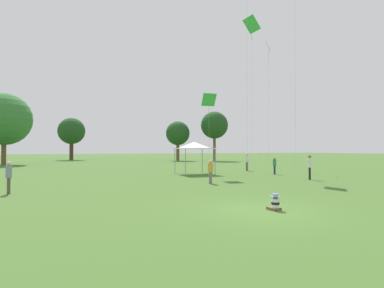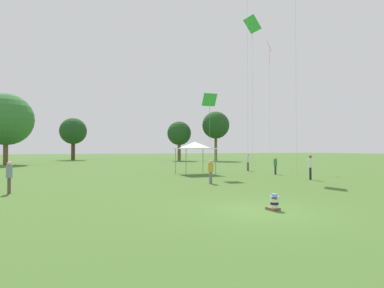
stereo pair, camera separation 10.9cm
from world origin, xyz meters
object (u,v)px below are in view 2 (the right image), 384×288
object	(u,v)px
seated_toddler	(274,203)
canopy_tent	(195,146)
kite_1	(252,27)
person_standing_3	(248,160)
kite_4	(210,101)
distant_tree_0	(73,131)
distant_tree_2	(6,119)
distant_tree_3	(216,125)
person_standing_5	(310,164)
kite_2	(269,51)
distant_tree_1	(179,134)
person_standing_2	(275,164)
person_standing_0	(211,170)
person_standing_1	(9,174)

from	to	relation	value
seated_toddler	canopy_tent	xyz separation A→B (m)	(3.68, 15.73, 2.29)
kite_1	person_standing_3	bearing A→B (deg)	10.67
kite_4	distant_tree_0	size ratio (longest dim) A/B	0.76
distant_tree_2	distant_tree_3	bearing A→B (deg)	2.54
person_standing_3	distant_tree_0	xyz separation A→B (m)	(-15.98, 41.57, 4.97)
person_standing_5	distant_tree_2	distance (m)	41.66
seated_toddler	kite_2	distance (m)	26.08
seated_toddler	distant_tree_1	bearing A→B (deg)	69.50
kite_1	distant_tree_1	size ratio (longest dim) A/B	1.74
distant_tree_2	distant_tree_3	xyz separation A→B (m)	(34.73, 1.54, 0.36)
person_standing_2	distant_tree_1	xyz separation A→B (m)	(3.41, 33.60, 4.42)
seated_toddler	distant_tree_0	xyz separation A→B (m)	(-5.68, 58.90, 5.77)
person_standing_5	seated_toddler	bearing A→B (deg)	68.35
kite_1	distant_tree_1	world-z (taller)	kite_1
person_standing_0	kite_1	size ratio (longest dim) A/B	0.11
person_standing_2	person_standing_3	bearing A→B (deg)	47.68
seated_toddler	kite_1	xyz separation A→B (m)	(7.62, 12.52, 12.38)
person_standing_1	person_standing_2	size ratio (longest dim) A/B	1.05
person_standing_2	distant_tree_1	size ratio (longest dim) A/B	0.20
seated_toddler	distant_tree_2	world-z (taller)	distant_tree_2
person_standing_5	kite_1	size ratio (longest dim) A/B	0.13
person_standing_2	canopy_tent	bearing A→B (deg)	114.63
person_standing_1	kite_1	bearing A→B (deg)	151.92
kite_1	distant_tree_0	size ratio (longest dim) A/B	1.52
kite_1	kite_4	world-z (taller)	kite_1
kite_2	distant_tree_1	distance (m)	29.12
person_standing_5	canopy_tent	size ratio (longest dim) A/B	0.58
person_standing_5	distant_tree_2	xyz separation A→B (m)	(-24.45, 33.29, 5.41)
person_standing_0	person_standing_2	size ratio (longest dim) A/B	1.00
kite_2	distant_tree_0	distance (m)	45.69
kite_1	distant_tree_2	distance (m)	37.03
person_standing_0	person_standing_1	size ratio (longest dim) A/B	0.95
kite_2	distant_tree_3	world-z (taller)	kite_2
canopy_tent	kite_2	xyz separation A→B (m)	(9.98, 2.38, 10.57)
kite_2	distant_tree_2	distance (m)	37.39
person_standing_0	person_standing_2	world-z (taller)	person_standing_2
distant_tree_1	person_standing_3	bearing A→B (deg)	-96.19
person_standing_1	distant_tree_2	world-z (taller)	distant_tree_2
distant_tree_3	canopy_tent	bearing A→B (deg)	-120.70
distant_tree_0	distant_tree_1	xyz separation A→B (m)	(19.11, -12.72, -0.70)
seated_toddler	person_standing_5	size ratio (longest dim) A/B	0.34
canopy_tent	kite_2	bearing A→B (deg)	13.43
person_standing_2	distant_tree_2	world-z (taller)	distant_tree_2
person_standing_5	distant_tree_3	bearing A→B (deg)	-77.98
person_standing_1	distant_tree_2	xyz separation A→B (m)	(-5.46, 32.74, 5.56)
person_standing_2	distant_tree_3	distance (m)	32.20
kite_2	kite_4	size ratio (longest dim) A/B	2.10
seated_toddler	distant_tree_0	size ratio (longest dim) A/B	0.07
person_standing_0	canopy_tent	distance (m)	7.69
seated_toddler	distant_tree_3	xyz separation A→B (m)	(19.70, 42.70, 6.63)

